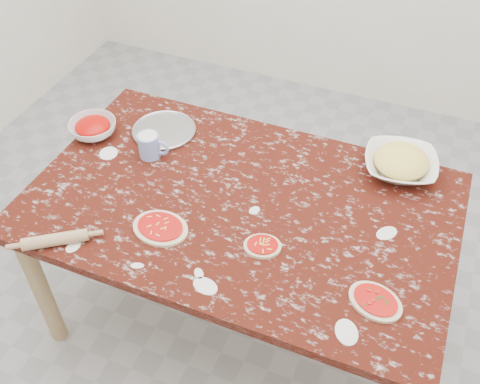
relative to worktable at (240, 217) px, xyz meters
name	(u,v)px	position (x,y,z in m)	size (l,w,h in m)	color
ground	(240,313)	(0.00, 0.00, -0.67)	(4.00, 4.00, 0.00)	gray
worktable	(240,217)	(0.00, 0.00, 0.00)	(1.60, 1.00, 0.75)	#370F08
pizza_tray	(164,131)	(-0.47, 0.27, 0.09)	(0.27, 0.27, 0.01)	#B2B2B7
sauce_bowl	(93,128)	(-0.74, 0.14, 0.11)	(0.20, 0.20, 0.06)	white
cheese_bowl	(400,165)	(0.52, 0.40, 0.12)	(0.29, 0.29, 0.07)	white
flour_mug	(150,145)	(-0.44, 0.11, 0.14)	(0.13, 0.09, 0.10)	#7F95D8
pizza_left	(160,228)	(-0.21, -0.24, 0.09)	(0.22, 0.18, 0.02)	beige
pizza_mid	(262,246)	(0.16, -0.18, 0.09)	(0.16, 0.14, 0.02)	beige
pizza_right	(375,301)	(0.57, -0.26, 0.09)	(0.21, 0.19, 0.02)	beige
rolling_pin	(55,240)	(-0.51, -0.44, 0.11)	(0.04, 0.04, 0.22)	tan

